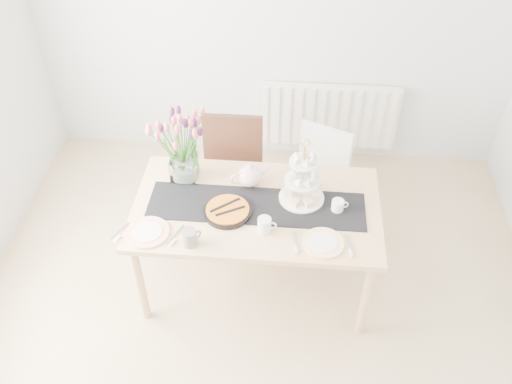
# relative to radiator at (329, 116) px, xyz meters

# --- Properties ---
(room_shell) EXTENTS (4.50, 4.50, 4.50)m
(room_shell) POSITION_rel_radiator_xyz_m (-0.50, -2.19, 0.85)
(room_shell) COLOR tan
(room_shell) RESTS_ON ground
(radiator) EXTENTS (1.20, 0.08, 0.60)m
(radiator) POSITION_rel_radiator_xyz_m (0.00, 0.00, 0.00)
(radiator) COLOR white
(radiator) RESTS_ON room_shell
(dining_table) EXTENTS (1.60, 0.90, 0.75)m
(dining_table) POSITION_rel_radiator_xyz_m (-0.51, -1.51, 0.22)
(dining_table) COLOR tan
(dining_table) RESTS_ON ground
(chair_brown) EXTENTS (0.46, 0.46, 0.92)m
(chair_brown) POSITION_rel_radiator_xyz_m (-0.76, -0.87, 0.09)
(chair_brown) COLOR #3A2015
(chair_brown) RESTS_ON ground
(chair_white) EXTENTS (0.55, 0.55, 0.84)m
(chair_white) POSITION_rel_radiator_xyz_m (-0.10, -0.83, 0.03)
(chair_white) COLOR white
(chair_white) RESTS_ON ground
(table_runner) EXTENTS (1.40, 0.35, 0.01)m
(table_runner) POSITION_rel_radiator_xyz_m (-0.51, -1.51, 0.30)
(table_runner) COLOR black
(table_runner) RESTS_ON dining_table
(tulip_vase) EXTENTS (0.62, 0.62, 0.53)m
(tulip_vase) POSITION_rel_radiator_xyz_m (-1.02, -1.27, 0.64)
(tulip_vase) COLOR silver
(tulip_vase) RESTS_ON dining_table
(cake_stand) EXTENTS (0.30, 0.30, 0.43)m
(cake_stand) POSITION_rel_radiator_xyz_m (-0.22, -1.42, 0.42)
(cake_stand) COLOR gold
(cake_stand) RESTS_ON dining_table
(teapot) EXTENTS (0.32, 0.29, 0.17)m
(teapot) POSITION_rel_radiator_xyz_m (-0.57, -1.31, 0.38)
(teapot) COLOR white
(teapot) RESTS_ON dining_table
(cream_jug) EXTENTS (0.09, 0.09, 0.08)m
(cream_jug) POSITION_rel_radiator_xyz_m (0.01, -1.50, 0.34)
(cream_jug) COLOR white
(cream_jug) RESTS_ON dining_table
(tart_tin) EXTENTS (0.31, 0.31, 0.04)m
(tart_tin) POSITION_rel_radiator_xyz_m (-0.69, -1.59, 0.32)
(tart_tin) COLOR black
(tart_tin) RESTS_ON dining_table
(mug_grey) EXTENTS (0.13, 0.13, 0.11)m
(mug_grey) POSITION_rel_radiator_xyz_m (-0.88, -1.87, 0.35)
(mug_grey) COLOR slate
(mug_grey) RESTS_ON dining_table
(mug_white) EXTENTS (0.08, 0.08, 0.10)m
(mug_white) POSITION_rel_radiator_xyz_m (-0.44, -1.72, 0.35)
(mug_white) COLOR silver
(mug_white) RESTS_ON dining_table
(plate_left) EXTENTS (0.36, 0.36, 0.01)m
(plate_left) POSITION_rel_radiator_xyz_m (-1.16, -1.81, 0.31)
(plate_left) COLOR white
(plate_left) RESTS_ON dining_table
(plate_right) EXTENTS (0.31, 0.31, 0.01)m
(plate_right) POSITION_rel_radiator_xyz_m (-0.08, -1.80, 0.31)
(plate_right) COLOR white
(plate_right) RESTS_ON dining_table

